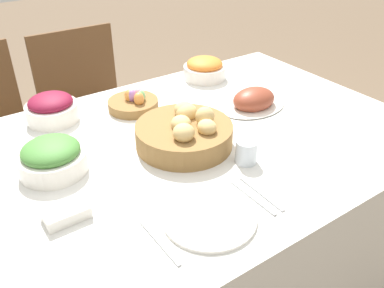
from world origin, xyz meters
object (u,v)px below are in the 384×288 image
(beet_salad_bowl, at_px, (52,108))
(dinner_plate, at_px, (209,218))
(ham_platter, at_px, (254,101))
(green_salad_bowl, at_px, (52,157))
(bread_basket, at_px, (185,133))
(chair_far_center, at_px, (90,114))
(butter_dish, at_px, (66,213))
(fork, at_px, (159,242))
(egg_basket, at_px, (134,103))
(carrot_bowl, at_px, (205,69))
(knife, at_px, (253,197))
(drinking_cup, at_px, (246,152))
(spoon, at_px, (261,193))

(beet_salad_bowl, relative_size, dinner_plate, 0.76)
(ham_platter, height_order, green_salad_bowl, green_salad_bowl)
(bread_basket, bearing_deg, green_salad_bowl, 166.44)
(chair_far_center, bearing_deg, butter_dish, -112.94)
(green_salad_bowl, xyz_separation_m, fork, (0.10, -0.42, -0.04))
(ham_platter, distance_m, dinner_plate, 0.64)
(dinner_plate, bearing_deg, butter_dish, 145.08)
(egg_basket, height_order, dinner_plate, egg_basket)
(carrot_bowl, height_order, knife, carrot_bowl)
(carrot_bowl, xyz_separation_m, knife, (-0.37, -0.73, -0.04))
(knife, height_order, drinking_cup, drinking_cup)
(bread_basket, distance_m, dinner_plate, 0.36)
(fork, bearing_deg, chair_far_center, 75.69)
(spoon, bearing_deg, knife, -179.23)
(carrot_bowl, bearing_deg, dinner_plate, -125.17)
(bread_basket, height_order, egg_basket, bread_basket)
(ham_platter, relative_size, knife, 1.55)
(ham_platter, distance_m, drinking_cup, 0.37)
(beet_salad_bowl, height_order, drinking_cup, beet_salad_bowl)
(egg_basket, relative_size, spoon, 1.10)
(chair_far_center, height_order, knife, chair_far_center)
(fork, distance_m, butter_dish, 0.25)
(bread_basket, relative_size, drinking_cup, 4.29)
(chair_far_center, xyz_separation_m, butter_dish, (-0.44, -1.01, 0.29))
(egg_basket, bearing_deg, chair_far_center, 87.76)
(chair_far_center, distance_m, knife, 1.25)
(spoon, relative_size, butter_dish, 1.55)
(beet_salad_bowl, relative_size, fork, 1.07)
(carrot_bowl, bearing_deg, butter_dish, -146.62)
(drinking_cup, bearing_deg, knife, -124.68)
(egg_basket, height_order, fork, egg_basket)
(fork, bearing_deg, spoon, -0.77)
(knife, relative_size, butter_dish, 1.55)
(bread_basket, bearing_deg, dinner_plate, -114.01)
(carrot_bowl, relative_size, knife, 1.07)
(drinking_cup, bearing_deg, bread_basket, 117.63)
(bread_basket, xyz_separation_m, ham_platter, (0.36, 0.08, -0.02))
(dinner_plate, relative_size, knife, 1.39)
(butter_dish, bearing_deg, spoon, -23.61)
(ham_platter, height_order, dinner_plate, ham_platter)
(beet_salad_bowl, relative_size, knife, 1.07)
(green_salad_bowl, xyz_separation_m, spoon, (0.42, -0.42, -0.04))
(fork, bearing_deg, green_salad_bowl, 103.31)
(green_salad_bowl, height_order, carrot_bowl, green_salad_bowl)
(dinner_plate, xyz_separation_m, spoon, (0.17, 0.00, -0.00))
(fork, xyz_separation_m, butter_dish, (-0.15, 0.20, 0.01))
(chair_far_center, distance_m, carrot_bowl, 0.68)
(ham_platter, xyz_separation_m, beet_salad_bowl, (-0.65, 0.33, 0.02))
(knife, bearing_deg, ham_platter, 47.32)
(egg_basket, relative_size, butter_dish, 1.70)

